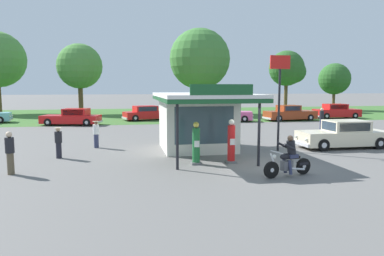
{
  "coord_description": "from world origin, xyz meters",
  "views": [
    {
      "loc": [
        -5.75,
        -14.41,
        3.42
      ],
      "look_at": [
        -2.49,
        2.67,
        1.4
      ],
      "focal_mm": 33.31,
      "sensor_mm": 36.0,
      "label": 1
    }
  ],
  "objects_px": {
    "parked_car_back_row_left": "(290,114)",
    "bystander_admiring_sedan": "(322,118)",
    "gas_pump_nearside": "(196,145)",
    "featured_classic_sedan": "(343,135)",
    "parked_car_back_row_centre_right": "(336,112)",
    "bystander_strolling_foreground": "(10,152)",
    "bystander_leaning_by_kiosk": "(96,134)",
    "parked_car_back_row_right": "(148,113)",
    "roadside_pole_sign": "(280,87)",
    "parked_car_back_row_centre": "(72,118)",
    "motorcycle_with_rider": "(289,159)",
    "parked_car_back_row_far_left": "(227,114)",
    "gas_pump_offside": "(231,143)",
    "bystander_standing_back_lot": "(58,142)"
  },
  "relations": [
    {
      "from": "parked_car_back_row_right",
      "to": "bystander_standing_back_lot",
      "type": "relative_size",
      "value": 3.68
    },
    {
      "from": "parked_car_back_row_right",
      "to": "parked_car_back_row_left",
      "type": "height_order",
      "value": "parked_car_back_row_left"
    },
    {
      "from": "motorcycle_with_rider",
      "to": "parked_car_back_row_left",
      "type": "distance_m",
      "value": 23.61
    },
    {
      "from": "gas_pump_nearside",
      "to": "parked_car_back_row_centre",
      "type": "bearing_deg",
      "value": 113.11
    },
    {
      "from": "featured_classic_sedan",
      "to": "parked_car_back_row_centre",
      "type": "height_order",
      "value": "featured_classic_sedan"
    },
    {
      "from": "featured_classic_sedan",
      "to": "bystander_admiring_sedan",
      "type": "relative_size",
      "value": 3.0
    },
    {
      "from": "gas_pump_nearside",
      "to": "featured_classic_sedan",
      "type": "bearing_deg",
      "value": 16.69
    },
    {
      "from": "featured_classic_sedan",
      "to": "parked_car_back_row_far_left",
      "type": "height_order",
      "value": "parked_car_back_row_far_left"
    },
    {
      "from": "parked_car_back_row_right",
      "to": "bystander_admiring_sedan",
      "type": "height_order",
      "value": "bystander_admiring_sedan"
    },
    {
      "from": "bystander_standing_back_lot",
      "to": "bystander_strolling_foreground",
      "type": "relative_size",
      "value": 0.88
    },
    {
      "from": "bystander_leaning_by_kiosk",
      "to": "parked_car_back_row_centre_right",
      "type": "bearing_deg",
      "value": 31.03
    },
    {
      "from": "parked_car_back_row_centre_right",
      "to": "bystander_strolling_foreground",
      "type": "bearing_deg",
      "value": -143.17
    },
    {
      "from": "parked_car_back_row_centre_right",
      "to": "bystander_strolling_foreground",
      "type": "relative_size",
      "value": 3.01
    },
    {
      "from": "parked_car_back_row_right",
      "to": "roadside_pole_sign",
      "type": "distance_m",
      "value": 20.15
    },
    {
      "from": "gas_pump_nearside",
      "to": "parked_car_back_row_far_left",
      "type": "relative_size",
      "value": 0.37
    },
    {
      "from": "motorcycle_with_rider",
      "to": "parked_car_back_row_centre",
      "type": "xyz_separation_m",
      "value": [
        -10.75,
        20.73,
        0.02
      ]
    },
    {
      "from": "gas_pump_nearside",
      "to": "parked_car_back_row_right",
      "type": "xyz_separation_m",
      "value": [
        -0.68,
        21.62,
        -0.18
      ]
    },
    {
      "from": "gas_pump_offside",
      "to": "parked_car_back_row_left",
      "type": "xyz_separation_m",
      "value": [
        11.88,
        18.44,
        -0.2
      ]
    },
    {
      "from": "motorcycle_with_rider",
      "to": "parked_car_back_row_centre_right",
      "type": "relative_size",
      "value": 0.42
    },
    {
      "from": "featured_classic_sedan",
      "to": "parked_car_back_row_centre",
      "type": "bearing_deg",
      "value": 137.54
    },
    {
      "from": "gas_pump_nearside",
      "to": "bystander_admiring_sedan",
      "type": "xyz_separation_m",
      "value": [
        12.43,
        10.72,
        0.06
      ]
    },
    {
      "from": "bystander_strolling_foreground",
      "to": "roadside_pole_sign",
      "type": "height_order",
      "value": "roadside_pole_sign"
    },
    {
      "from": "bystander_admiring_sedan",
      "to": "bystander_leaning_by_kiosk",
      "type": "bearing_deg",
      "value": -162.27
    },
    {
      "from": "featured_classic_sedan",
      "to": "parked_car_back_row_left",
      "type": "height_order",
      "value": "parked_car_back_row_left"
    },
    {
      "from": "featured_classic_sedan",
      "to": "gas_pump_offside",
      "type": "bearing_deg",
      "value": -159.95
    },
    {
      "from": "featured_classic_sedan",
      "to": "parked_car_back_row_centre_right",
      "type": "distance_m",
      "value": 20.17
    },
    {
      "from": "motorcycle_with_rider",
      "to": "parked_car_back_row_centre",
      "type": "height_order",
      "value": "motorcycle_with_rider"
    },
    {
      "from": "parked_car_back_row_right",
      "to": "bystander_strolling_foreground",
      "type": "relative_size",
      "value": 3.25
    },
    {
      "from": "featured_classic_sedan",
      "to": "bystander_leaning_by_kiosk",
      "type": "xyz_separation_m",
      "value": [
        -13.69,
        2.54,
        0.11
      ]
    },
    {
      "from": "gas_pump_offside",
      "to": "parked_car_back_row_centre_right",
      "type": "bearing_deg",
      "value": 47.79
    },
    {
      "from": "bystander_leaning_by_kiosk",
      "to": "roadside_pole_sign",
      "type": "height_order",
      "value": "roadside_pole_sign"
    },
    {
      "from": "gas_pump_offside",
      "to": "bystander_admiring_sedan",
      "type": "height_order",
      "value": "gas_pump_offside"
    },
    {
      "from": "parked_car_back_row_far_left",
      "to": "bystander_standing_back_lot",
      "type": "height_order",
      "value": "parked_car_back_row_far_left"
    },
    {
      "from": "gas_pump_nearside",
      "to": "parked_car_back_row_centre",
      "type": "distance_m",
      "value": 19.57
    },
    {
      "from": "parked_car_back_row_left",
      "to": "bystander_strolling_foreground",
      "type": "relative_size",
      "value": 3.26
    },
    {
      "from": "gas_pump_offside",
      "to": "parked_car_back_row_far_left",
      "type": "xyz_separation_m",
      "value": [
        5.35,
        18.76,
        -0.2
      ]
    },
    {
      "from": "parked_car_back_row_right",
      "to": "bystander_leaning_by_kiosk",
      "type": "height_order",
      "value": "bystander_leaning_by_kiosk"
    },
    {
      "from": "parked_car_back_row_left",
      "to": "bystander_strolling_foreground",
      "type": "height_order",
      "value": "bystander_strolling_foreground"
    },
    {
      "from": "motorcycle_with_rider",
      "to": "bystander_standing_back_lot",
      "type": "bearing_deg",
      "value": 150.35
    },
    {
      "from": "parked_car_back_row_left",
      "to": "bystander_admiring_sedan",
      "type": "height_order",
      "value": "bystander_admiring_sedan"
    },
    {
      "from": "parked_car_back_row_centre_right",
      "to": "bystander_admiring_sedan",
      "type": "relative_size",
      "value": 2.94
    },
    {
      "from": "bystander_leaning_by_kiosk",
      "to": "gas_pump_offside",
      "type": "bearing_deg",
      "value": -39.91
    },
    {
      "from": "roadside_pole_sign",
      "to": "bystander_strolling_foreground",
      "type": "bearing_deg",
      "value": -166.8
    },
    {
      "from": "bystander_admiring_sedan",
      "to": "bystander_standing_back_lot",
      "type": "distance_m",
      "value": 20.36
    },
    {
      "from": "gas_pump_offside",
      "to": "bystander_leaning_by_kiosk",
      "type": "bearing_deg",
      "value": 140.09
    },
    {
      "from": "featured_classic_sedan",
      "to": "bystander_admiring_sedan",
      "type": "distance_m",
      "value": 8.71
    },
    {
      "from": "parked_car_back_row_centre_right",
      "to": "bystander_leaning_by_kiosk",
      "type": "relative_size",
      "value": 3.35
    },
    {
      "from": "gas_pump_nearside",
      "to": "gas_pump_offside",
      "type": "height_order",
      "value": "gas_pump_offside"
    },
    {
      "from": "gas_pump_offside",
      "to": "roadside_pole_sign",
      "type": "relative_size",
      "value": 0.39
    },
    {
      "from": "bystander_admiring_sedan",
      "to": "bystander_strolling_foreground",
      "type": "bearing_deg",
      "value": -150.73
    }
  ]
}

